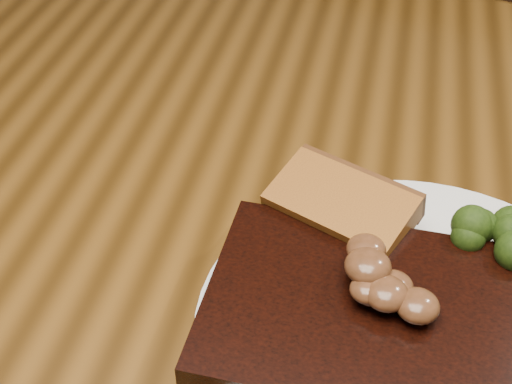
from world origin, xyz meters
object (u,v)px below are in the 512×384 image
plate (421,337)px  garlic_bread (339,227)px  steak (361,317)px  dining_table (272,315)px  chair_far (403,136)px

plate → garlic_bread: (-0.06, 0.07, 0.02)m
steak → plate: bearing=14.1°
dining_table → steak: size_ratio=8.43×
chair_far → garlic_bread: chair_far is taller
plate → garlic_bread: garlic_bread is taller
dining_table → chair_far: chair_far is taller
chair_far → plate: (0.01, -0.67, 0.32)m
chair_far → steak: (-0.03, -0.67, 0.34)m
garlic_bread → dining_table: bearing=-162.8°
plate → chair_far: bearing=90.6°
dining_table → steak: bearing=-50.6°
garlic_bread → chair_far: bearing=108.2°
chair_far → plate: bearing=105.2°
chair_far → garlic_bread: 0.68m
dining_table → plate: (0.11, -0.08, 0.10)m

